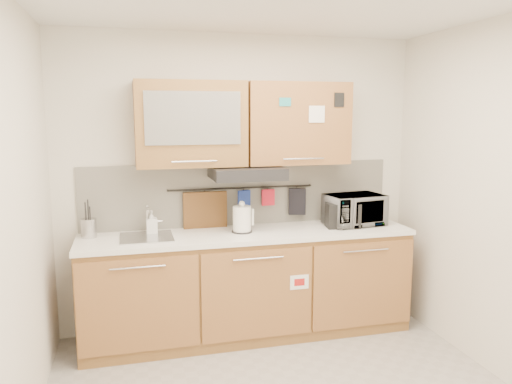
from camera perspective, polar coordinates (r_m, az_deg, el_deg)
wall_back at (r=4.48m, az=-1.79°, el=1.06°), size 3.20×0.00×3.20m
wall_left at (r=2.96m, az=-26.41°, el=-4.03°), size 0.00×3.00×3.00m
base_cabinet at (r=4.40m, az=-0.83°, el=-11.09°), size 2.80×0.64×0.88m
countertop at (r=4.26m, az=-0.84°, el=-4.84°), size 2.82×0.62×0.04m
backsplash at (r=4.48m, az=-1.75°, el=-0.23°), size 2.80×0.02×0.56m
upper_cabinets at (r=4.26m, az=-1.36°, el=7.81°), size 1.82×0.37×0.70m
range_hood at (r=4.22m, az=-1.05°, el=2.22°), size 0.60×0.46×0.10m
sink at (r=4.16m, az=-12.39°, el=-5.05°), size 0.42×0.40×0.26m
utensil_rail at (r=4.44m, az=-1.65°, el=0.46°), size 1.30×0.02×0.02m
utensil_crock at (r=4.27m, az=-18.56°, el=-3.90°), size 0.14×0.14×0.31m
kettle at (r=4.22m, az=-1.60°, el=-3.19°), size 0.20×0.18×0.27m
toaster at (r=4.46m, az=9.89°, el=-2.61°), size 0.31×0.21×0.22m
microwave at (r=4.58m, az=11.17°, el=-2.01°), size 0.54×0.41×0.28m
soap_bottle at (r=4.25m, az=-11.83°, el=-3.40°), size 0.09×0.09×0.20m
cutting_board at (r=4.41m, az=-5.81°, el=-3.05°), size 0.39×0.03×0.48m
oven_mitt at (r=4.44m, az=-1.37°, el=-1.02°), size 0.12×0.05×0.19m
dark_pouch at (r=4.59m, az=4.73°, el=-1.08°), size 0.16×0.08×0.24m
pot_holder at (r=4.50m, az=1.40°, el=-0.62°), size 0.12×0.02×0.15m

